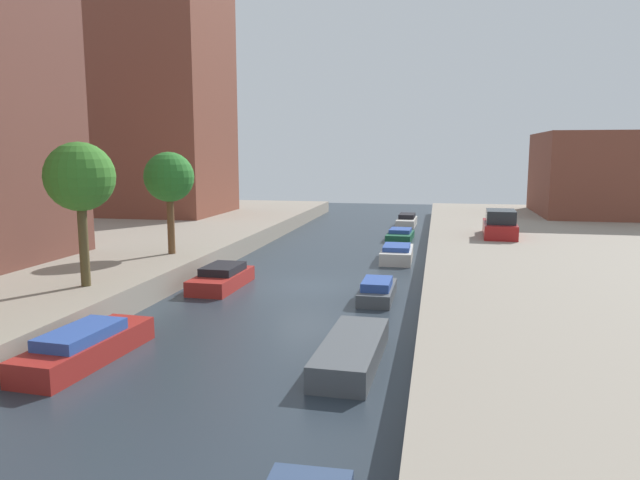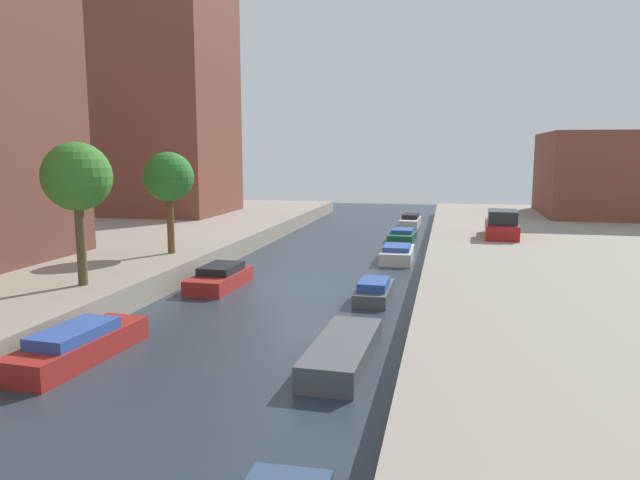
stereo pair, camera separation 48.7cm
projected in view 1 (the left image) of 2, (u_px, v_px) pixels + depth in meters
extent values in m
plane|color=#28333D|center=(306.00, 286.00, 25.04)|extent=(84.00, 84.00, 0.00)
cube|color=gray|center=(1.00, 262.00, 27.90)|extent=(20.00, 64.00, 1.00)
cube|color=brown|center=(155.00, 94.00, 44.58)|extent=(10.00, 8.96, 18.34)
cube|color=brown|center=(607.00, 174.00, 44.14)|extent=(10.00, 10.28, 6.22)
cylinder|color=brown|center=(84.00, 244.00, 20.50)|extent=(0.33, 0.33, 3.03)
sphere|color=#347325|center=(80.00, 177.00, 20.15)|extent=(2.40, 2.40, 2.40)
cylinder|color=brown|center=(171.00, 224.00, 27.17)|extent=(0.33, 0.33, 2.78)
sphere|color=#297128|center=(169.00, 177.00, 26.85)|extent=(2.30, 2.30, 2.30)
cube|color=maroon|center=(499.00, 229.00, 33.02)|extent=(1.96, 4.33, 0.80)
cube|color=#1E2328|center=(501.00, 216.00, 32.60)|extent=(1.66, 2.41, 0.72)
cube|color=maroon|center=(87.00, 349.00, 16.01)|extent=(1.74, 4.65, 0.68)
cube|color=#2D4C9E|center=(81.00, 334.00, 15.74)|extent=(1.39, 2.59, 0.31)
cube|color=maroon|center=(222.00, 281.00, 24.76)|extent=(1.70, 3.94, 0.62)
cube|color=black|center=(223.00, 269.00, 24.89)|extent=(1.42, 2.18, 0.33)
cube|color=#4C5156|center=(352.00, 352.00, 15.78)|extent=(1.62, 4.61, 0.68)
cube|color=#4C5156|center=(378.00, 293.00, 22.88)|extent=(1.28, 3.35, 0.50)
cube|color=#2D4C9E|center=(377.00, 284.00, 22.55)|extent=(1.08, 1.85, 0.33)
cube|color=beige|center=(397.00, 255.00, 30.98)|extent=(1.63, 3.75, 0.65)
cube|color=#2D4C9E|center=(397.00, 247.00, 30.66)|extent=(1.37, 2.07, 0.24)
cube|color=#195638|center=(400.00, 236.00, 38.50)|extent=(1.74, 3.40, 0.46)
cube|color=#2D4C9E|center=(400.00, 230.00, 38.65)|extent=(1.44, 1.89, 0.25)
cube|color=beige|center=(407.00, 222.00, 45.63)|extent=(1.50, 3.94, 0.61)
cube|color=black|center=(407.00, 216.00, 45.82)|extent=(1.24, 2.18, 0.34)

